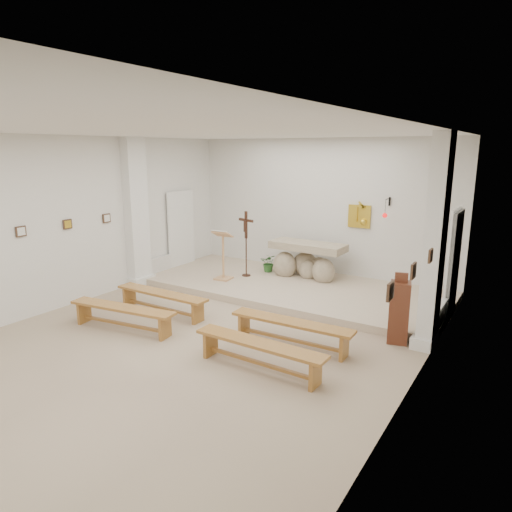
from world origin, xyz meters
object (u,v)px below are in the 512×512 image
Objects in this scene: altar at (306,262)px; lectern at (223,255)px; bench_left_front at (162,297)px; donation_pedestal at (399,312)px; bench_right_second at (259,349)px; bench_right_front at (291,327)px; bench_left_second at (122,312)px; crucifix_stand at (246,239)px.

lectern reaches higher than altar.
altar reaches higher than bench_left_front.
bench_right_second is (-1.45, -2.14, -0.20)m from donation_pedestal.
lectern is 0.57× the size of bench_right_second.
lectern is at bearing 141.79° from bench_right_front.
bench_right_front is at bearing -0.05° from bench_left_front.
bench_left_front is (-1.47, -3.52, -0.17)m from altar.
donation_pedestal is at bearing 57.01° from bench_right_second.
bench_left_front is at bearing 162.15° from bench_right_second.
altar is 1.51× the size of donation_pedestal.
bench_right_front is 3.09m from bench_left_second.
bench_right_front is 1.01m from bench_right_second.
bench_left_front is (-4.38, -1.13, -0.20)m from donation_pedestal.
bench_right_front is (-1.45, -1.13, -0.20)m from donation_pedestal.
bench_right_front is (3.05, -2.25, -0.42)m from lectern.
lectern is 3.81m from bench_right_front.
bench_left_front and bench_left_second have the same top height.
bench_right_second is at bearing -70.93° from altar.
altar is 4.76m from bench_right_second.
crucifix_stand is (-1.30, -0.71, 0.57)m from altar.
crucifix_stand is at bearing -150.02° from altar.
altar is 1.59m from crucifix_stand.
bench_right_front is (1.45, -3.52, -0.17)m from altar.
donation_pedestal is 0.57× the size of bench_right_front.
donation_pedestal is 1.85m from bench_right_front.
lectern is 4.64m from donation_pedestal.
lectern is 1.00× the size of donation_pedestal.
donation_pedestal is 4.87m from bench_left_second.
bench_left_second is at bearing -168.44° from donation_pedestal.
crucifix_stand is at bearing 79.55° from bench_left_second.
altar reaches higher than bench_right_front.
crucifix_stand is 0.74× the size of bench_left_second.
bench_right_front is at bearing 91.21° from bench_right_second.
bench_right_front is at bearing -42.56° from lectern.
donation_pedestal reaches higher than altar.
lectern is 0.71m from crucifix_stand.
donation_pedestal reaches higher than bench_left_front.
crucifix_stand is at bearing 56.25° from lectern.
bench_left_second is at bearing -106.69° from altar.
bench_left_second is at bearing -77.51° from crucifix_stand.
bench_right_front is at bearing -66.29° from altar.
bench_right_second is (1.45, -4.53, -0.17)m from altar.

